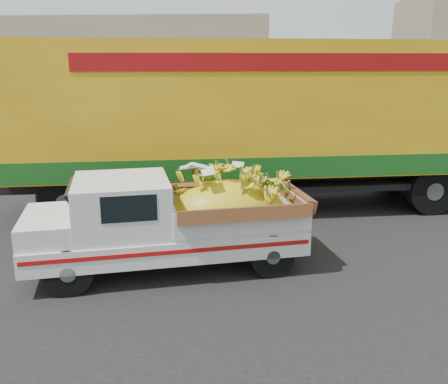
{
  "coord_description": "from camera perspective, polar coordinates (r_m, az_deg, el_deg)",
  "views": [
    {
      "loc": [
        0.86,
        -8.11,
        3.39
      ],
      "look_at": [
        0.18,
        0.53,
        1.09
      ],
      "focal_mm": 40.0,
      "sensor_mm": 36.0,
      "label": 1
    }
  ],
  "objects": [
    {
      "name": "pickup_truck",
      "position": [
        8.31,
        -4.25,
        -3.05
      ],
      "size": [
        4.75,
        2.85,
        1.57
      ],
      "rotation": [
        0.0,
        0.0,
        0.29
      ],
      "color": "black",
      "rests_on": "ground"
    },
    {
      "name": "curb",
      "position": [
        14.36,
        0.96,
        1.51
      ],
      "size": [
        60.0,
        0.25,
        0.15
      ],
      "primitive_type": "cube",
      "color": "gray",
      "rests_on": "ground"
    },
    {
      "name": "semi_trailer",
      "position": [
        11.57,
        5.61,
        8.49
      ],
      "size": [
        12.08,
        4.81,
        3.8
      ],
      "rotation": [
        0.0,
        0.0,
        0.2
      ],
      "color": "black",
      "rests_on": "ground"
    },
    {
      "name": "sidewalk",
      "position": [
        16.41,
        1.42,
        3.18
      ],
      "size": [
        60.0,
        4.0,
        0.14
      ],
      "primitive_type": "cube",
      "color": "gray",
      "rests_on": "ground"
    },
    {
      "name": "ground",
      "position": [
        8.83,
        -1.43,
        -7.74
      ],
      "size": [
        100.0,
        100.0,
        0.0
      ],
      "primitive_type": "plane",
      "color": "black",
      "rests_on": "ground"
    },
    {
      "name": "building_left",
      "position": [
        23.68,
        -17.87,
        12.02
      ],
      "size": [
        18.0,
        6.0,
        5.0
      ],
      "primitive_type": "cube",
      "color": "gray",
      "rests_on": "ground"
    }
  ]
}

